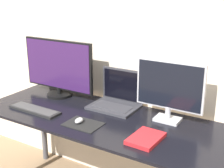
% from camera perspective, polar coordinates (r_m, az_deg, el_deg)
% --- Properties ---
extents(wall_back, '(7.00, 0.05, 2.50)m').
position_cam_1_polar(wall_back, '(2.23, 4.27, 10.20)').
color(wall_back, beige).
rests_on(wall_back, ground_plane).
extents(desk, '(1.79, 0.66, 0.70)m').
position_cam_1_polar(desk, '(2.09, -1.13, -8.58)').
color(desk, black).
rests_on(desk, ground_plane).
extents(monitor_left, '(0.62, 0.20, 0.44)m').
position_cam_1_polar(monitor_left, '(2.43, -9.82, 2.92)').
color(monitor_left, black).
rests_on(monitor_left, desk).
extents(monitor_right, '(0.44, 0.11, 0.40)m').
position_cam_1_polar(monitor_right, '(1.98, 10.47, -0.83)').
color(monitor_right, '#B2B2B7').
rests_on(monitor_right, desk).
extents(laptop, '(0.33, 0.26, 0.26)m').
position_cam_1_polar(laptop, '(2.23, 0.98, -2.53)').
color(laptop, '#333338').
rests_on(laptop, desk).
extents(keyboard, '(0.40, 0.12, 0.02)m').
position_cam_1_polar(keyboard, '(2.23, -13.95, -4.59)').
color(keyboard, black).
rests_on(keyboard, desk).
extents(mousepad, '(0.23, 0.17, 0.00)m').
position_cam_1_polar(mousepad, '(1.98, -5.29, -7.33)').
color(mousepad, black).
rests_on(mousepad, desk).
extents(mouse, '(0.04, 0.07, 0.03)m').
position_cam_1_polar(mouse, '(1.99, -6.06, -6.66)').
color(mouse, silver).
rests_on(mouse, mousepad).
extents(book, '(0.17, 0.23, 0.02)m').
position_cam_1_polar(book, '(1.79, 6.19, -9.85)').
color(book, red).
rests_on(book, desk).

